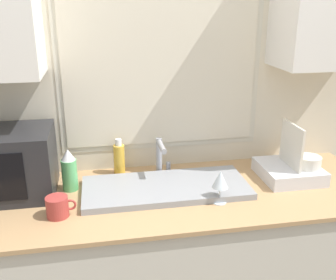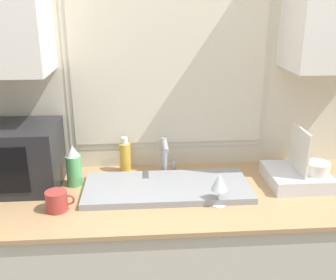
{
  "view_description": "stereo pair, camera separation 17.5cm",
  "coord_description": "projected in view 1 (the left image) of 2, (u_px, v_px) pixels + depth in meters",
  "views": [
    {
      "loc": [
        -0.33,
        -1.32,
        1.76
      ],
      "look_at": [
        -0.03,
        0.3,
        1.17
      ],
      "focal_mm": 42.0,
      "sensor_mm": 36.0,
      "label": 1
    },
    {
      "loc": [
        -0.16,
        -1.34,
        1.76
      ],
      "look_at": [
        -0.03,
        0.3,
        1.17
      ],
      "focal_mm": 42.0,
      "sensor_mm": 36.0,
      "label": 2
    }
  ],
  "objects": [
    {
      "name": "soap_bottle",
      "position": [
        119.0,
        158.0,
        2.06
      ],
      "size": [
        0.06,
        0.06,
        0.19
      ],
      "color": "gold",
      "rests_on": "countertop"
    },
    {
      "name": "microwave",
      "position": [
        7.0,
        163.0,
        1.82
      ],
      "size": [
        0.42,
        0.34,
        0.31
      ],
      "color": "#232326",
      "rests_on": "countertop"
    },
    {
      "name": "mug_near_sink",
      "position": [
        58.0,
        207.0,
        1.66
      ],
      "size": [
        0.13,
        0.09,
        0.09
      ],
      "color": "#A53833",
      "rests_on": "countertop"
    },
    {
      "name": "wine_glass",
      "position": [
        220.0,
        180.0,
        1.75
      ],
      "size": [
        0.07,
        0.07,
        0.16
      ],
      "color": "silver",
      "rests_on": "countertop"
    },
    {
      "name": "spray_bottle",
      "position": [
        69.0,
        170.0,
        1.88
      ],
      "size": [
        0.07,
        0.07,
        0.21
      ],
      "color": "#59B266",
      "rests_on": "countertop"
    },
    {
      "name": "sink_basin",
      "position": [
        166.0,
        188.0,
        1.9
      ],
      "size": [
        0.79,
        0.34,
        0.03
      ],
      "color": "gray",
      "rests_on": "countertop"
    },
    {
      "name": "dish_rack",
      "position": [
        291.0,
        168.0,
        2.02
      ],
      "size": [
        0.29,
        0.29,
        0.29
      ],
      "color": "silver",
      "rests_on": "countertop"
    },
    {
      "name": "wall_back",
      "position": [
        161.0,
        76.0,
        2.03
      ],
      "size": [
        6.0,
        0.38,
        2.6
      ],
      "color": "beige",
      "rests_on": "ground_plane"
    },
    {
      "name": "countertop",
      "position": [
        173.0,
        269.0,
        2.03
      ],
      "size": [
        2.06,
        0.71,
        0.89
      ],
      "color": "beige",
      "rests_on": "ground_plane"
    },
    {
      "name": "faucet",
      "position": [
        161.0,
        154.0,
        2.02
      ],
      "size": [
        0.08,
        0.17,
        0.2
      ],
      "color": "#99999E",
      "rests_on": "countertop"
    }
  ]
}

